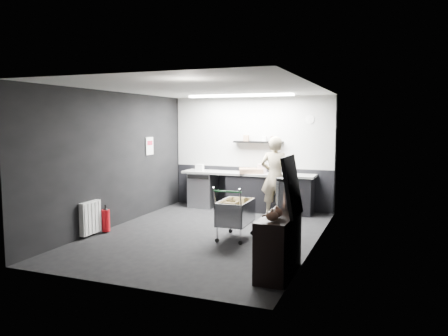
% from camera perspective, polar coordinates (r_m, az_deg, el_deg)
% --- Properties ---
extents(floor, '(5.50, 5.50, 0.00)m').
position_cam_1_polar(floor, '(8.28, -2.25, -8.66)').
color(floor, black).
rests_on(floor, ground).
extents(ceiling, '(5.50, 5.50, 0.00)m').
position_cam_1_polar(ceiling, '(8.02, -2.33, 10.33)').
color(ceiling, silver).
rests_on(ceiling, wall_back).
extents(wall_back, '(5.50, 0.00, 5.50)m').
position_cam_1_polar(wall_back, '(10.61, 3.64, 2.00)').
color(wall_back, black).
rests_on(wall_back, floor).
extents(wall_front, '(5.50, 0.00, 5.50)m').
position_cam_1_polar(wall_front, '(5.64, -13.50, -1.82)').
color(wall_front, black).
rests_on(wall_front, floor).
extents(wall_left, '(0.00, 5.50, 5.50)m').
position_cam_1_polar(wall_left, '(9.02, -14.03, 1.10)').
color(wall_left, black).
rests_on(wall_left, floor).
extents(wall_right, '(0.00, 5.50, 5.50)m').
position_cam_1_polar(wall_right, '(7.47, 11.92, 0.14)').
color(wall_right, black).
rests_on(wall_right, floor).
extents(kitchen_wall_panel, '(3.95, 0.02, 1.70)m').
position_cam_1_polar(kitchen_wall_panel, '(10.56, 3.63, 4.70)').
color(kitchen_wall_panel, '#BBBCB7').
rests_on(kitchen_wall_panel, wall_back).
extents(dado_panel, '(3.95, 0.02, 1.00)m').
position_cam_1_polar(dado_panel, '(10.68, 3.58, -2.56)').
color(dado_panel, black).
rests_on(dado_panel, wall_back).
extents(floating_shelf, '(1.20, 0.22, 0.04)m').
position_cam_1_polar(floating_shelf, '(10.41, 4.49, 3.41)').
color(floating_shelf, black).
rests_on(floating_shelf, wall_back).
extents(wall_clock, '(0.20, 0.03, 0.20)m').
position_cam_1_polar(wall_clock, '(10.21, 11.17, 6.23)').
color(wall_clock, white).
rests_on(wall_clock, wall_back).
extents(poster, '(0.02, 0.30, 0.40)m').
position_cam_1_polar(poster, '(10.08, -9.70, 2.85)').
color(poster, white).
rests_on(poster, wall_left).
extents(poster_red_band, '(0.02, 0.22, 0.10)m').
position_cam_1_polar(poster_red_band, '(10.08, -9.69, 3.25)').
color(poster_red_band, red).
rests_on(poster_red_band, poster).
extents(radiator, '(0.10, 0.50, 0.60)m').
position_cam_1_polar(radiator, '(8.42, -17.06, -6.23)').
color(radiator, white).
rests_on(radiator, wall_left).
extents(ceiling_strip, '(2.40, 0.20, 0.04)m').
position_cam_1_polar(ceiling_strip, '(9.74, 2.07, 9.41)').
color(ceiling_strip, white).
rests_on(ceiling_strip, ceiling).
extents(prep_counter, '(3.20, 0.61, 0.90)m').
position_cam_1_polar(prep_counter, '(10.36, 3.77, -3.07)').
color(prep_counter, black).
rests_on(prep_counter, floor).
extents(person, '(0.67, 0.45, 1.79)m').
position_cam_1_polar(person, '(9.69, 6.66, -1.13)').
color(person, beige).
rests_on(person, floor).
extents(shopping_cart, '(0.52, 0.86, 0.95)m').
position_cam_1_polar(shopping_cart, '(7.89, 1.47, -6.04)').
color(shopping_cart, silver).
rests_on(shopping_cart, floor).
extents(sideboard, '(0.47, 1.10, 1.65)m').
position_cam_1_polar(sideboard, '(6.14, 7.32, -8.88)').
color(sideboard, black).
rests_on(sideboard, floor).
extents(fire_extinguisher, '(0.16, 0.16, 0.51)m').
position_cam_1_polar(fire_extinguisher, '(8.65, -15.18, -6.53)').
color(fire_extinguisher, red).
rests_on(fire_extinguisher, floor).
extents(cardboard_box, '(0.66, 0.58, 0.11)m').
position_cam_1_polar(cardboard_box, '(10.25, 3.57, -0.36)').
color(cardboard_box, '#987051').
rests_on(cardboard_box, prep_counter).
extents(pink_tub, '(0.22, 0.22, 0.22)m').
position_cam_1_polar(pink_tub, '(10.22, 4.98, -0.09)').
color(pink_tub, silver).
rests_on(pink_tub, prep_counter).
extents(white_container, '(0.18, 0.14, 0.16)m').
position_cam_1_polar(white_container, '(10.72, -3.20, 0.07)').
color(white_container, white).
rests_on(white_container, prep_counter).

